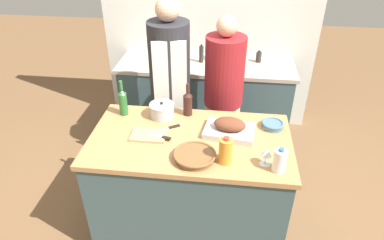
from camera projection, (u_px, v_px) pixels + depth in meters
name	position (u px, v px, depth m)	size (l,w,h in m)	color
ground_plane	(190.00, 222.00, 3.04)	(12.00, 12.00, 0.00)	brown
kitchen_island	(190.00, 183.00, 2.80)	(1.51, 0.84, 0.91)	#3D565B
back_counter	(205.00, 100.00, 3.99)	(1.93, 0.60, 0.90)	#3D565B
back_wall	(209.00, 21.00, 3.84)	(2.43, 0.10, 2.55)	silver
roasting_pan	(229.00, 128.00, 2.57)	(0.40, 0.30, 0.13)	#BCBCC1
wicker_basket	(195.00, 156.00, 2.33)	(0.30, 0.30, 0.05)	brown
cutting_board	(149.00, 135.00, 2.57)	(0.26, 0.18, 0.02)	tan
stock_pot	(162.00, 110.00, 2.78)	(0.20, 0.20, 0.14)	#B7B7BC
mixing_bowl	(273.00, 125.00, 2.65)	(0.17, 0.17, 0.05)	slate
juice_jug	(226.00, 151.00, 2.27)	(0.09, 0.09, 0.20)	orange
milk_jug	(280.00, 161.00, 2.20)	(0.09, 0.09, 0.18)	white
wine_bottle_green	(188.00, 103.00, 2.78)	(0.07, 0.07, 0.28)	#381E19
wine_bottle_dark	(123.00, 101.00, 2.77)	(0.07, 0.07, 0.30)	#28662D
wine_glass_left	(266.00, 153.00, 2.24)	(0.07, 0.07, 0.13)	silver
knife_chef	(166.00, 129.00, 2.65)	(0.23, 0.16, 0.01)	#B7B7BC
knife_paring	(160.00, 136.00, 2.53)	(0.18, 0.08, 0.01)	#B7B7BC
stand_mixer	(227.00, 51.00, 3.74)	(0.18, 0.14, 0.29)	#B22323
condiment_bottle_tall	(259.00, 57.00, 3.77)	(0.06, 0.06, 0.13)	#332D28
condiment_bottle_short	(201.00, 54.00, 3.75)	(0.05, 0.05, 0.20)	#332D28
person_cook_aproned	(170.00, 85.00, 3.16)	(0.37, 0.39, 1.76)	beige
person_cook_guest	(224.00, 92.00, 3.22)	(0.36, 0.36, 1.61)	beige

